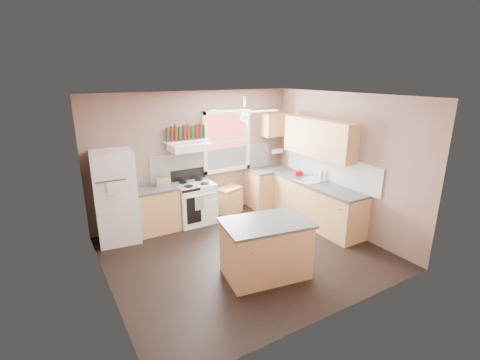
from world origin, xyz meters
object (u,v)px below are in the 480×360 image
toaster (163,182)px  island (266,250)px  refrigerator (116,197)px  stove (195,203)px  cart (229,202)px

toaster → island: toaster is taller
refrigerator → island: bearing=-48.1°
toaster → stove: bearing=1.2°
cart → island: size_ratio=0.43×
cart → island: bearing=-126.5°
toaster → cart: bearing=5.2°
cart → island: 2.62m
stove → island: bearing=-86.6°
stove → toaster: bearing=178.4°
toaster → refrigerator: bearing=-173.4°
cart → island: (-0.75, -2.51, 0.16)m
refrigerator → cart: (2.44, 0.10, -0.59)m
island → cart: bearing=82.8°
refrigerator → toaster: size_ratio=6.13×
stove → island: 2.44m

